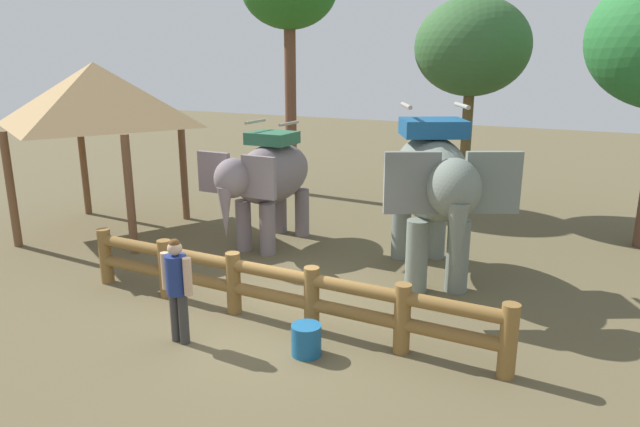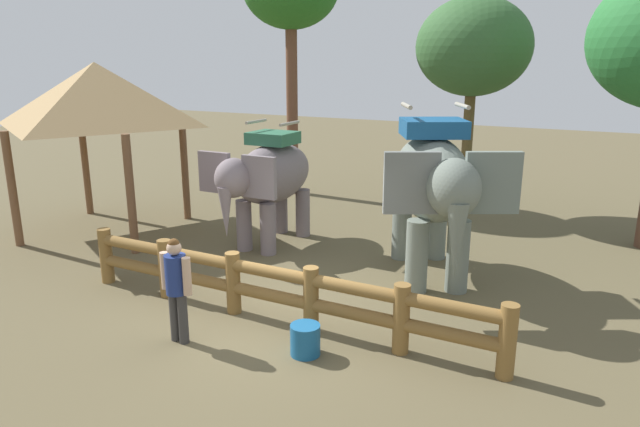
# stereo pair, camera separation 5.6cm
# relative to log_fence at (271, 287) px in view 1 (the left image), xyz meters

# --- Properties ---
(ground_plane) EXTENTS (60.00, 60.00, 0.00)m
(ground_plane) POSITION_rel_log_fence_xyz_m (-0.00, 0.15, -0.60)
(ground_plane) COLOR brown
(log_fence) EXTENTS (7.56, 0.24, 1.05)m
(log_fence) POSITION_rel_log_fence_xyz_m (0.00, 0.00, 0.00)
(log_fence) COLOR brown
(log_fence) RESTS_ON ground
(elephant_near_left) EXTENTS (1.85, 3.23, 2.79)m
(elephant_near_left) POSITION_rel_log_fence_xyz_m (-2.14, 3.33, 0.97)
(elephant_near_left) COLOR slate
(elephant_near_left) RESTS_ON ground
(elephant_center) EXTENTS (3.09, 3.87, 3.31)m
(elephant_center) POSITION_rel_log_fence_xyz_m (1.68, 3.03, 1.26)
(elephant_center) COLOR slate
(elephant_center) RESTS_ON ground
(tourist_woman_in_black) EXTENTS (0.57, 0.34, 1.62)m
(tourist_woman_in_black) POSITION_rel_log_fence_xyz_m (-0.85, -1.21, 0.33)
(tourist_woman_in_black) COLOR #363434
(tourist_woman_in_black) RESTS_ON ground
(thatched_shelter) EXTENTS (4.80, 4.80, 4.04)m
(thatched_shelter) POSITION_rel_log_fence_xyz_m (-6.23, 2.43, 2.69)
(thatched_shelter) COLOR brown
(thatched_shelter) RESTS_ON ground
(tree_far_left) EXTENTS (3.01, 3.01, 5.69)m
(tree_far_left) POSITION_rel_log_fence_xyz_m (0.98, 8.51, 3.78)
(tree_far_left) COLOR brown
(tree_far_left) RESTS_ON ground
(feed_bucket) EXTENTS (0.43, 0.43, 0.46)m
(feed_bucket) POSITION_rel_log_fence_xyz_m (1.01, -0.69, -0.37)
(feed_bucket) COLOR #19598C
(feed_bucket) RESTS_ON ground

